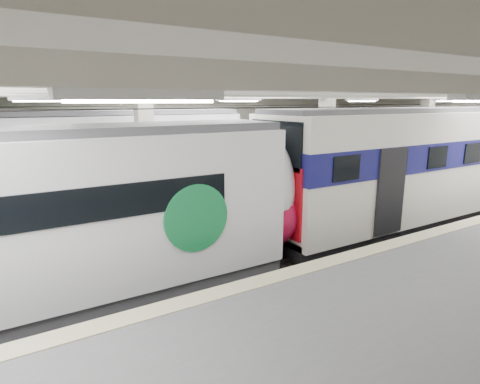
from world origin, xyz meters
TOP-DOWN VIEW (x-y plane):
  - station_hall at (0.00, -1.74)m, footprint 36.00×24.00m
  - modern_emu at (-5.50, -0.00)m, footprint 13.38×2.76m
  - older_rer at (7.08, 0.00)m, footprint 14.16×3.12m
  - far_train at (-5.91, 5.50)m, footprint 14.43×3.20m

SIDE VIEW (x-z plane):
  - modern_emu at x=-5.50m, z-range -0.03..4.30m
  - far_train at x=-5.91m, z-range 0.08..4.65m
  - older_rer at x=7.08m, z-range 0.11..4.75m
  - station_hall at x=0.00m, z-range 0.37..6.12m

